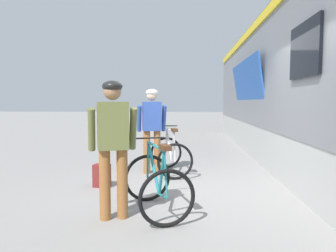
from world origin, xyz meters
The scene contains 6 objects.
ground_plane centered at (0.00, 0.00, 0.00)m, with size 80.00×80.00×0.00m, color gray.
cyclist_near_in_blue centered at (-1.11, 1.38, 1.05)m, with size 0.65×0.40×1.76m.
cyclist_far_in_olive centered at (-1.31, -1.15, 1.05)m, with size 0.66×0.44×1.76m.
bicycle_near_silver centered at (-0.72, 1.35, 0.40)m, with size 0.95×1.21×0.99m.
bicycle_far_teal centered at (-0.78, -0.91, 0.40)m, with size 1.04×1.25×0.99m.
backpack_on_platform centered at (-1.87, 0.28, 0.20)m, with size 0.28×0.18×0.40m, color maroon.
Camera 1 is at (-0.37, -4.92, 1.50)m, focal length 32.66 mm.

